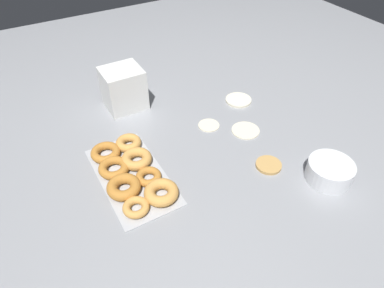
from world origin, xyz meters
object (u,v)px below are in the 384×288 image
pancake_0 (269,165)px  pancake_2 (238,100)px  pancake_3 (246,130)px  container_stack (124,88)px  pancake_1 (209,125)px  batter_bowl (330,171)px  donut_tray (131,172)px

pancake_0 → pancake_2: same height
pancake_2 → pancake_3: (0.18, -0.10, -0.00)m
pancake_2 → container_stack: (-0.21, -0.43, 0.08)m
pancake_1 → pancake_3: pancake_3 is taller
pancake_0 → pancake_1: bearing=-168.7°
pancake_3 → container_stack: bearing=-139.2°
pancake_2 → batter_bowl: size_ratio=0.74×
pancake_3 → donut_tray: donut_tray is taller
pancake_0 → batter_bowl: (0.14, 0.13, 0.03)m
pancake_2 → donut_tray: donut_tray is taller
pancake_2 → container_stack: bearing=-115.9°
donut_tray → pancake_2: bearing=108.0°
batter_bowl → container_stack: 0.84m
pancake_1 → container_stack: bearing=-141.7°
pancake_0 → pancake_2: bearing=159.1°
pancake_1 → pancake_3: 0.14m
batter_bowl → container_stack: size_ratio=0.88×
pancake_3 → batter_bowl: bearing=14.1°
pancake_1 → batter_bowl: (0.44, 0.19, 0.03)m
pancake_3 → container_stack: container_stack is taller
pancake_0 → pancake_2: 0.40m
pancake_1 → donut_tray: size_ratio=0.21×
pancake_3 → donut_tray: size_ratio=0.27×
pancake_1 → container_stack: size_ratio=0.49×
pancake_0 → pancake_1: 0.30m
container_stack → batter_bowl: bearing=30.1°
pancake_1 → pancake_2: size_ratio=0.75×
batter_bowl → container_stack: bearing=-149.9°
pancake_0 → pancake_1: pancake_0 is taller
pancake_1 → batter_bowl: bearing=23.7°
pancake_1 → donut_tray: bearing=-74.4°
pancake_2 → batter_bowl: batter_bowl is taller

